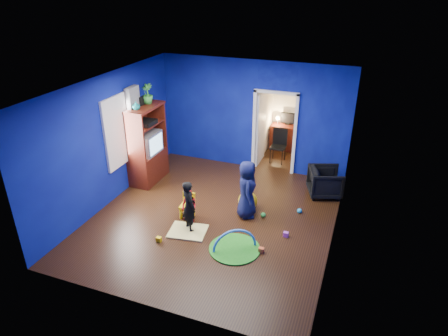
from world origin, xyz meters
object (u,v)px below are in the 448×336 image
at_px(play_mat, 235,249).
at_px(folding_chair, 278,147).
at_px(crt_tv, 148,143).
at_px(child_black, 189,206).
at_px(kid_chair, 187,207).
at_px(armchair, 325,182).
at_px(tv_armoire, 147,144).
at_px(study_desk, 285,137).
at_px(vase, 136,106).
at_px(child_navy, 247,189).
at_px(toddler_red, 189,207).
at_px(hopper_ball, 248,201).

bearing_deg(play_mat, folding_chair, 92.60).
xyz_separation_m(crt_tv, folding_chair, (2.78, 2.22, -0.56)).
height_order(child_black, kid_chair, child_black).
bearing_deg(armchair, tv_armoire, 81.04).
bearing_deg(kid_chair, study_desk, 71.02).
distance_m(vase, folding_chair, 4.10).
xyz_separation_m(child_navy, crt_tv, (-2.81, 0.75, 0.37)).
bearing_deg(play_mat, kid_chair, 151.93).
bearing_deg(study_desk, tv_armoire, -131.56).
bearing_deg(toddler_red, vase, 174.80).
distance_m(child_black, vase, 2.79).
xyz_separation_m(armchair, crt_tv, (-4.28, -0.78, 0.68)).
distance_m(child_black, folding_chair, 3.99).
distance_m(play_mat, folding_chair, 4.22).
xyz_separation_m(child_black, folding_chair, (0.90, 3.89, -0.10)).
bearing_deg(child_navy, crt_tv, 53.97).
height_order(toddler_red, vase, vase).
height_order(toddler_red, folding_chair, folding_chair).
relative_size(play_mat, study_desk, 1.12).
bearing_deg(child_navy, armchair, -64.94).
distance_m(child_black, child_navy, 1.31).
distance_m(hopper_ball, play_mat, 1.50).
bearing_deg(play_mat, toddler_red, 156.62).
height_order(play_mat, study_desk, study_desk).
distance_m(tv_armoire, kid_chair, 2.21).
bearing_deg(kid_chair, tv_armoire, 138.43).
relative_size(crt_tv, kid_chair, 1.40).
bearing_deg(tv_armoire, child_black, -41.04).
xyz_separation_m(crt_tv, hopper_ball, (2.76, -0.50, -0.80)).
height_order(child_black, vase, vase).
distance_m(toddler_red, hopper_ball, 1.39).
relative_size(toddler_red, kid_chair, 1.58).
bearing_deg(study_desk, folding_chair, -90.00).
bearing_deg(kid_chair, vase, 145.58).
height_order(armchair, kid_chair, armchair).
bearing_deg(child_navy, play_mat, 166.29).
bearing_deg(armchair, vase, 84.85).
bearing_deg(crt_tv, play_mat, -33.66).
relative_size(play_mat, folding_chair, 1.07).
distance_m(armchair, play_mat, 3.07).
xyz_separation_m(child_navy, play_mat, (0.16, -1.23, -0.63)).
relative_size(child_navy, kid_chair, 2.59).
height_order(vase, folding_chair, vase).
bearing_deg(crt_tv, tv_armoire, 180.00).
distance_m(toddler_red, kid_chair, 0.29).
distance_m(tv_armoire, crt_tv, 0.06).
distance_m(vase, hopper_ball, 3.36).
xyz_separation_m(tv_armoire, study_desk, (2.82, 3.18, -0.60)).
relative_size(child_navy, vase, 6.76).
bearing_deg(study_desk, hopper_ball, -90.28).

